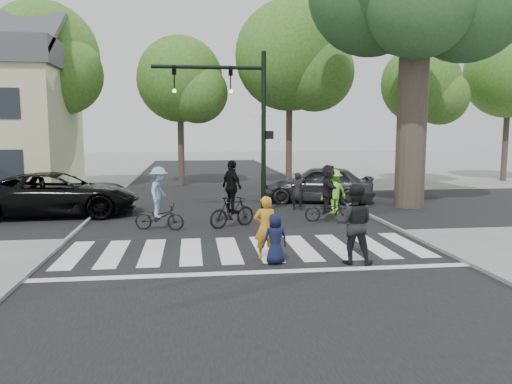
# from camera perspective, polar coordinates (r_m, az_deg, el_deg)

# --- Properties ---
(ground) EXTENTS (120.00, 120.00, 0.00)m
(ground) POSITION_cam_1_polar(r_m,az_deg,el_deg) (12.51, -0.49, -7.67)
(ground) COLOR gray
(ground) RESTS_ON ground
(road_stem) EXTENTS (10.00, 70.00, 0.01)m
(road_stem) POSITION_cam_1_polar(r_m,az_deg,el_deg) (17.37, -2.50, -3.45)
(road_stem) COLOR black
(road_stem) RESTS_ON ground
(road_cross) EXTENTS (70.00, 10.00, 0.01)m
(road_cross) POSITION_cam_1_polar(r_m,az_deg,el_deg) (20.31, -3.23, -1.90)
(road_cross) COLOR black
(road_cross) RESTS_ON ground
(curb_left) EXTENTS (0.10, 70.00, 0.10)m
(curb_left) POSITION_cam_1_polar(r_m,az_deg,el_deg) (17.66, -19.08, -3.51)
(curb_left) COLOR gray
(curb_left) RESTS_ON ground
(curb_right) EXTENTS (0.10, 70.00, 0.10)m
(curb_right) POSITION_cam_1_polar(r_m,az_deg,el_deg) (18.48, 13.32, -2.85)
(curb_right) COLOR gray
(curb_right) RESTS_ON ground
(crosswalk) EXTENTS (10.00, 3.85, 0.01)m
(crosswalk) POSITION_cam_1_polar(r_m,az_deg,el_deg) (13.15, -0.84, -6.90)
(crosswalk) COLOR silver
(crosswalk) RESTS_ON ground
(traffic_signal) EXTENTS (4.45, 0.29, 6.00)m
(traffic_signal) POSITION_cam_1_polar(r_m,az_deg,el_deg) (18.31, -1.78, 9.35)
(traffic_signal) COLOR black
(traffic_signal) RESTS_ON ground
(bg_tree_1) EXTENTS (6.09, 5.80, 9.80)m
(bg_tree_1) POSITION_cam_1_polar(r_m,az_deg,el_deg) (28.63, -22.72, 13.55)
(bg_tree_1) COLOR brown
(bg_tree_1) RESTS_ON ground
(bg_tree_2) EXTENTS (5.04, 4.80, 8.40)m
(bg_tree_2) POSITION_cam_1_polar(r_m,az_deg,el_deg) (28.74, -8.20, 12.25)
(bg_tree_2) COLOR brown
(bg_tree_2) RESTS_ON ground
(bg_tree_3) EXTENTS (6.30, 6.00, 10.20)m
(bg_tree_3) POSITION_cam_1_polar(r_m,az_deg,el_deg) (28.13, 4.60, 14.79)
(bg_tree_3) COLOR brown
(bg_tree_3) RESTS_ON ground
(bg_tree_4) EXTENTS (4.83, 4.60, 8.15)m
(bg_tree_4) POSITION_cam_1_polar(r_m,az_deg,el_deg) (31.38, 18.82, 11.24)
(bg_tree_4) COLOR brown
(bg_tree_4) RESTS_ON ground
(pedestrian_woman) EXTENTS (0.59, 0.40, 1.58)m
(pedestrian_woman) POSITION_cam_1_polar(r_m,az_deg,el_deg) (12.39, 1.08, -4.07)
(pedestrian_woman) COLOR orange
(pedestrian_woman) RESTS_ON ground
(pedestrian_child) EXTENTS (0.65, 0.48, 1.23)m
(pedestrian_child) POSITION_cam_1_polar(r_m,az_deg,el_deg) (11.93, 2.21, -5.37)
(pedestrian_child) COLOR #101534
(pedestrian_child) RESTS_ON ground
(pedestrian_adult) EXTENTS (1.12, 0.99, 1.93)m
(pedestrian_adult) POSITION_cam_1_polar(r_m,az_deg,el_deg) (12.14, 11.16, -3.59)
(pedestrian_adult) COLOR black
(pedestrian_adult) RESTS_ON ground
(cyclist_left) EXTENTS (1.69, 1.16, 2.03)m
(cyclist_left) POSITION_cam_1_polar(r_m,az_deg,el_deg) (16.17, -11.01, -1.22)
(cyclist_left) COLOR black
(cyclist_left) RESTS_ON ground
(cyclist_mid) EXTENTS (1.72, 1.21, 2.22)m
(cyclist_mid) POSITION_cam_1_polar(r_m,az_deg,el_deg) (16.34, -2.75, -0.91)
(cyclist_mid) COLOR black
(cyclist_mid) RESTS_ON ground
(cyclist_right) EXTENTS (1.66, 1.54, 2.00)m
(cyclist_right) POSITION_cam_1_polar(r_m,az_deg,el_deg) (17.44, 8.24, -0.52)
(cyclist_right) COLOR black
(cyclist_right) RESTS_ON ground
(car_suv) EXTENTS (5.97, 2.93, 1.63)m
(car_suv) POSITION_cam_1_polar(r_m,az_deg,el_deg) (19.92, -21.73, -0.22)
(car_suv) COLOR black
(car_suv) RESTS_ON ground
(car_grey) EXTENTS (5.14, 3.06, 1.64)m
(car_grey) POSITION_cam_1_polar(r_m,az_deg,el_deg) (22.10, 7.11, 0.92)
(car_grey) COLOR #323236
(car_grey) RESTS_ON ground
(bystander_hivis) EXTENTS (1.23, 0.93, 1.69)m
(bystander_hivis) POSITION_cam_1_polar(r_m,az_deg,el_deg) (19.28, 8.90, 0.05)
(bystander_hivis) COLOR #73F92E
(bystander_hivis) RESTS_ON ground
(bystander_dark) EXTENTS (0.64, 0.51, 1.52)m
(bystander_dark) POSITION_cam_1_polar(r_m,az_deg,el_deg) (19.87, 4.72, 0.08)
(bystander_dark) COLOR black
(bystander_dark) RESTS_ON ground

